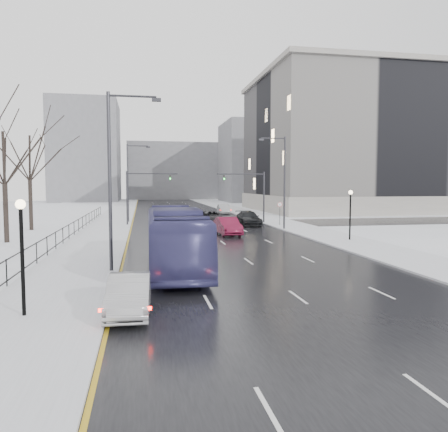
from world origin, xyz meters
TOP-DOWN VIEW (x-y plane):
  - road at (0.00, 60.00)m, footprint 16.00×150.00m
  - cross_road at (0.00, 48.00)m, footprint 130.00×10.00m
  - sidewalk_left at (-10.50, 60.00)m, footprint 5.00×150.00m
  - sidewalk_right at (10.50, 60.00)m, footprint 5.00×150.00m
  - park_strip at (-20.00, 60.00)m, footprint 14.00×150.00m
  - tree_park_d at (-17.80, 34.00)m, footprint 8.75×8.75m
  - tree_park_e at (-18.20, 44.00)m, footprint 9.45×9.45m
  - iron_fence at (-13.00, 30.00)m, footprint 0.06×70.00m
  - streetlight_r_mid at (8.17, 40.00)m, footprint 2.95×0.25m
  - streetlight_l_near at (-8.17, 20.00)m, footprint 2.95×0.25m
  - streetlight_l_far at (-8.17, 52.00)m, footprint 2.95×0.25m
  - lamppost_l at (-11.00, 12.00)m, footprint 0.36×0.36m
  - lamppost_r_mid at (11.00, 30.00)m, footprint 0.36×0.36m
  - mast_signal_right at (7.33, 48.00)m, footprint 6.10×0.33m
  - mast_signal_left at (-7.33, 48.00)m, footprint 6.10×0.33m
  - no_uturn_sign at (9.20, 44.00)m, footprint 0.60×0.06m
  - civic_building at (35.00, 72.00)m, footprint 41.00×31.00m
  - bldg_far_right at (28.00, 115.00)m, footprint 24.00×20.00m
  - bldg_far_left at (-22.00, 125.00)m, footprint 18.00×22.00m
  - bldg_far_center at (4.00, 140.00)m, footprint 30.00×18.00m
  - sedan_left_near at (-7.20, 11.93)m, footprint 1.71×4.52m
  - bus at (-4.80, 20.40)m, footprint 3.21×12.94m
  - sedan_center_near at (-3.50, 33.92)m, footprint 2.28×5.03m
  - sedan_right_near at (1.49, 36.47)m, footprint 2.06×5.30m
  - sedan_right_cross at (1.69, 48.64)m, footprint 2.87×5.82m
  - sedan_right_far at (5.79, 45.48)m, footprint 2.34×5.73m
  - sedan_right_distant at (6.55, 65.50)m, footprint 1.80×4.80m

SIDE VIEW (x-z plane):
  - tree_park_d at x=-17.80m, z-range -6.25..6.25m
  - tree_park_e at x=-18.20m, z-range -6.75..6.75m
  - road at x=0.00m, z-range 0.00..0.04m
  - cross_road at x=0.00m, z-range 0.00..0.04m
  - park_strip at x=-20.00m, z-range 0.00..0.12m
  - sidewalk_left at x=-10.50m, z-range 0.00..0.16m
  - sidewalk_right at x=10.50m, z-range 0.00..0.16m
  - sedan_left_near at x=-7.20m, z-range 0.04..1.51m
  - sedan_right_distant at x=6.55m, z-range 0.04..1.61m
  - sedan_right_cross at x=1.69m, z-range 0.04..1.63m
  - sedan_right_far at x=5.79m, z-range 0.04..1.70m
  - sedan_center_near at x=-3.50m, z-range 0.04..1.72m
  - sedan_right_near at x=1.49m, z-range 0.04..1.76m
  - iron_fence at x=-13.00m, z-range 0.26..1.56m
  - bus at x=-4.80m, z-range 0.04..3.63m
  - no_uturn_sign at x=9.20m, z-range 0.95..3.65m
  - lamppost_l at x=-11.00m, z-range 0.80..5.08m
  - lamppost_r_mid at x=11.00m, z-range 0.80..5.08m
  - mast_signal_right at x=7.33m, z-range 0.86..7.36m
  - mast_signal_left at x=-7.33m, z-range 0.86..7.36m
  - streetlight_r_mid at x=8.17m, z-range 0.62..10.62m
  - streetlight_l_near at x=-8.17m, z-range 0.62..10.62m
  - streetlight_l_far at x=-8.17m, z-range 0.62..10.62m
  - bldg_far_center at x=4.00m, z-range 0.00..18.00m
  - bldg_far_right at x=28.00m, z-range 0.00..22.00m
  - civic_building at x=35.00m, z-range -1.19..23.61m
  - bldg_far_left at x=-22.00m, z-range 0.00..28.00m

